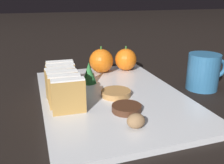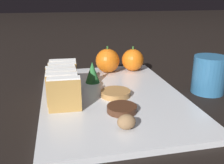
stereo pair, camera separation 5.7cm
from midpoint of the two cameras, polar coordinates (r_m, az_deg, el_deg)
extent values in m
plane|color=black|center=(0.58, -2.79, -3.96)|extent=(6.00, 6.00, 0.00)
cube|color=silver|center=(0.58, -2.80, -3.41)|extent=(0.32, 0.45, 0.01)
cube|color=#B28442|center=(0.49, -13.17, -3.40)|extent=(0.07, 0.02, 0.07)
cube|color=white|center=(0.48, -13.48, 0.45)|extent=(0.06, 0.02, 0.00)
cube|color=#B28442|center=(0.51, -13.79, -2.28)|extent=(0.07, 0.02, 0.07)
cube|color=white|center=(0.50, -14.10, 1.39)|extent=(0.06, 0.02, 0.00)
cube|color=#B28442|center=(0.54, -14.11, -1.25)|extent=(0.06, 0.02, 0.07)
cube|color=white|center=(0.53, -14.41, 2.26)|extent=(0.06, 0.02, 0.00)
cube|color=#B28442|center=(0.57, -14.45, -0.31)|extent=(0.07, 0.03, 0.07)
cube|color=white|center=(0.56, -14.75, 3.05)|extent=(0.07, 0.03, 0.00)
cube|color=#B28442|center=(0.59, -14.26, 0.59)|extent=(0.07, 0.02, 0.07)
cube|color=white|center=(0.58, -14.54, 3.82)|extent=(0.06, 0.02, 0.00)
cube|color=#B28442|center=(0.62, -14.28, 1.40)|extent=(0.07, 0.02, 0.07)
cube|color=white|center=(0.61, -14.55, 4.50)|extent=(0.06, 0.02, 0.00)
sphere|color=orange|center=(0.73, -4.70, 4.79)|extent=(0.07, 0.07, 0.07)
cylinder|color=#38702D|center=(0.72, -4.78, 7.70)|extent=(0.00, 0.01, 0.01)
sphere|color=orange|center=(0.75, 1.01, 5.13)|extent=(0.07, 0.07, 0.07)
cylinder|color=#38702D|center=(0.74, 1.03, 7.79)|extent=(0.01, 0.01, 0.01)
ellipsoid|color=#8E6B47|center=(0.43, 1.72, -8.97)|extent=(0.03, 0.03, 0.03)
cylinder|color=#472819|center=(0.49, -0.39, -6.14)|extent=(0.06, 0.06, 0.01)
cylinder|color=#B27F47|center=(0.57, -1.95, -2.61)|extent=(0.07, 0.07, 0.01)
cone|color=#2D7538|center=(0.64, -7.79, 2.03)|extent=(0.04, 0.04, 0.06)
cylinder|color=#2D6693|center=(0.66, 17.83, 2.21)|extent=(0.08, 0.08, 0.09)
torus|color=#2D6693|center=(0.69, 20.96, 2.88)|extent=(0.05, 0.01, 0.05)
camera|label=1|loc=(0.03, -92.86, -1.01)|focal=40.00mm
camera|label=2|loc=(0.03, 87.14, 1.01)|focal=40.00mm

